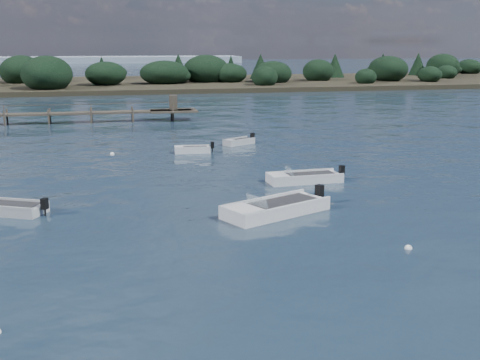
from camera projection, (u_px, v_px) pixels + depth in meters
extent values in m
plane|color=#162534|center=(132.00, 109.00, 75.84)|extent=(400.00, 400.00, 0.00)
cube|color=#A0A5A7|center=(5.00, 211.00, 30.01)|extent=(4.36, 3.20, 0.68)
cube|color=#262629|center=(10.00, 205.00, 29.87)|extent=(3.05, 2.34, 0.12)
cube|color=#A0A5A7|center=(13.00, 199.00, 30.61)|extent=(3.72, 1.90, 0.14)
cube|color=black|center=(45.00, 204.00, 29.38)|extent=(0.39, 0.42, 0.54)
cylinder|color=black|center=(45.00, 213.00, 29.49)|extent=(0.13, 0.13, 0.54)
cube|color=silver|center=(304.00, 180.00, 36.58)|extent=(4.54, 1.89, 0.69)
cube|color=silver|center=(278.00, 175.00, 36.06)|extent=(1.14, 1.57, 0.14)
cube|color=#262629|center=(310.00, 175.00, 36.60)|extent=(3.10, 1.49, 0.12)
cube|color=silver|center=(309.00, 177.00, 35.75)|extent=(4.47, 0.33, 0.14)
cube|color=silver|center=(300.00, 171.00, 37.23)|extent=(4.47, 0.33, 0.14)
cube|color=black|center=(342.00, 170.00, 37.08)|extent=(0.29, 0.35, 0.55)
cylinder|color=black|center=(341.00, 177.00, 37.19)|extent=(0.10, 0.10, 0.55)
cube|color=silver|center=(289.00, 171.00, 36.19)|extent=(0.21, 1.22, 0.42)
cube|color=#A0A5A7|center=(239.00, 143.00, 49.79)|extent=(2.87, 2.26, 0.63)
cube|color=#A0A5A7|center=(230.00, 140.00, 49.04)|extent=(1.04, 1.16, 0.13)
cube|color=#262629|center=(241.00, 140.00, 49.86)|extent=(2.01, 1.65, 0.11)
cube|color=#A0A5A7|center=(243.00, 140.00, 49.36)|extent=(2.39, 1.42, 0.13)
cube|color=#A0A5A7|center=(235.00, 138.00, 50.06)|extent=(2.39, 1.42, 0.13)
cube|color=black|center=(253.00, 136.00, 50.69)|extent=(0.37, 0.39, 0.49)
cylinder|color=black|center=(252.00, 141.00, 50.79)|extent=(0.12, 0.12, 0.49)
cube|color=silver|center=(276.00, 212.00, 29.80)|extent=(5.87, 4.22, 0.80)
cube|color=silver|center=(243.00, 210.00, 28.45)|extent=(1.99, 2.25, 0.16)
cube|color=#262629|center=(283.00, 203.00, 29.98)|extent=(4.10, 3.10, 0.14)
cube|color=silver|center=(289.00, 207.00, 28.95)|extent=(5.05, 2.48, 0.16)
cube|color=silver|center=(263.00, 199.00, 30.44)|extent=(5.05, 2.48, 0.16)
cube|color=black|center=(319.00, 191.00, 31.46)|extent=(0.46, 0.49, 0.63)
cylinder|color=black|center=(319.00, 201.00, 31.58)|extent=(0.15, 0.15, 0.63)
cube|color=silver|center=(257.00, 201.00, 28.91)|extent=(0.80, 1.42, 0.48)
cube|color=silver|center=(192.00, 152.00, 46.15)|extent=(2.77, 1.28, 0.63)
cube|color=silver|center=(179.00, 147.00, 45.92)|extent=(0.72, 1.02, 0.13)
cube|color=#262629|center=(195.00, 148.00, 46.11)|extent=(1.89, 1.00, 0.11)
cube|color=silver|center=(193.00, 148.00, 45.60)|extent=(2.69, 0.31, 0.13)
cube|color=silver|center=(192.00, 146.00, 46.53)|extent=(2.69, 0.31, 0.13)
cube|color=black|center=(212.00, 145.00, 46.25)|extent=(0.27, 0.32, 0.49)
cylinder|color=black|center=(212.00, 150.00, 46.35)|extent=(0.10, 0.10, 0.49)
sphere|color=white|center=(408.00, 249.00, 24.84)|extent=(0.32, 0.32, 0.32)
sphere|color=white|center=(112.00, 154.00, 45.56)|extent=(0.32, 0.32, 0.32)
cube|color=#463E33|center=(174.00, 111.00, 65.04)|extent=(5.00, 3.20, 0.18)
cube|color=#463E33|center=(173.00, 102.00, 64.83)|extent=(0.80, 0.80, 1.60)
cylinder|color=#463E33|center=(5.00, 122.00, 60.75)|extent=(0.20, 0.20, 2.20)
cylinder|color=#463E33|center=(7.00, 120.00, 62.38)|extent=(0.20, 0.20, 2.20)
cylinder|color=#463E33|center=(49.00, 121.00, 61.65)|extent=(0.20, 0.20, 2.20)
cylinder|color=#463E33|center=(50.00, 119.00, 63.27)|extent=(0.20, 0.20, 2.20)
cylinder|color=#463E33|center=(91.00, 120.00, 62.54)|extent=(0.20, 0.20, 2.20)
cylinder|color=#463E33|center=(92.00, 118.00, 64.17)|extent=(0.20, 0.20, 2.20)
cylinder|color=#463E33|center=(133.00, 118.00, 63.44)|extent=(0.20, 0.20, 2.20)
cylinder|color=#463E33|center=(132.00, 116.00, 65.06)|extent=(0.20, 0.20, 2.20)
cylinder|color=#463E33|center=(173.00, 117.00, 64.33)|extent=(0.20, 0.20, 2.20)
cylinder|color=#463E33|center=(172.00, 115.00, 65.96)|extent=(0.20, 0.20, 2.20)
cube|color=black|center=(251.00, 84.00, 119.14)|extent=(190.00, 40.00, 1.60)
ellipsoid|color=black|center=(251.00, 70.00, 118.50)|extent=(180.50, 36.00, 4.40)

